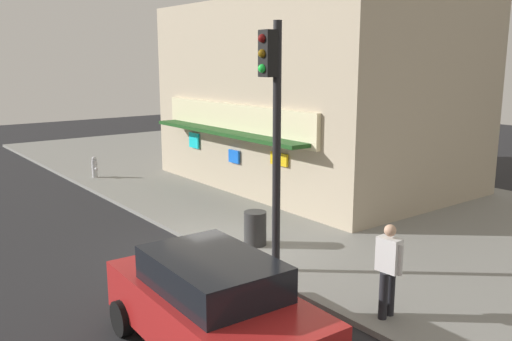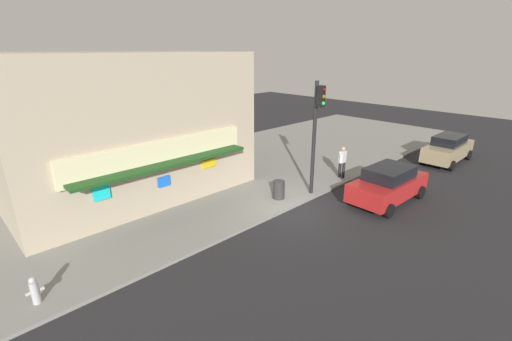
{
  "view_description": "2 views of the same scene",
  "coord_description": "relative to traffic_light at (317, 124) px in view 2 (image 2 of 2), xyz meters",
  "views": [
    {
      "loc": [
        10.78,
        -6.95,
        4.78
      ],
      "look_at": [
        0.06,
        1.27,
        2.01
      ],
      "focal_mm": 38.04,
      "sensor_mm": 36.0,
      "label": 1
    },
    {
      "loc": [
        -11.29,
        -9.28,
        6.94
      ],
      "look_at": [
        -0.77,
        1.59,
        1.65
      ],
      "focal_mm": 24.56,
      "sensor_mm": 36.0,
      "label": 2
    }
  ],
  "objects": [
    {
      "name": "parked_car_red",
      "position": [
        1.99,
        -2.87,
        -2.72
      ],
      "size": [
        4.43,
        2.24,
        1.73
      ],
      "color": "#AD1E1E",
      "rests_on": "ground_plane"
    },
    {
      "name": "trash_can",
      "position": [
        -1.65,
        0.78,
        -3.05
      ],
      "size": [
        0.58,
        0.58,
        0.87
      ],
      "primitive_type": "cylinder",
      "color": "#2D2D2D",
      "rests_on": "sidewalk"
    },
    {
      "name": "ground_plane",
      "position": [
        -1.91,
        -0.31,
        -3.6
      ],
      "size": [
        64.66,
        64.66,
        0.0
      ],
      "primitive_type": "plane",
      "color": "#232326"
    },
    {
      "name": "parked_car_tan",
      "position": [
        10.57,
        -2.65,
        -2.7
      ],
      "size": [
        4.57,
        1.91,
        1.76
      ],
      "color": "#9E8966",
      "rests_on": "ground_plane"
    },
    {
      "name": "pedestrian",
      "position": [
        2.97,
        0.29,
        -2.5
      ],
      "size": [
        0.58,
        0.4,
        1.77
      ],
      "color": "black",
      "rests_on": "sidewalk"
    },
    {
      "name": "sidewalk",
      "position": [
        -1.91,
        5.66,
        -3.54
      ],
      "size": [
        43.11,
        11.94,
        0.12
      ],
      "primitive_type": "cube",
      "color": "gray",
      "rests_on": "ground_plane"
    },
    {
      "name": "fire_hydrant",
      "position": [
        -12.01,
        0.57,
        -3.07
      ],
      "size": [
        0.46,
        0.22,
        0.85
      ],
      "color": "#B2B2B7",
      "rests_on": "sidewalk"
    },
    {
      "name": "traffic_light",
      "position": [
        0.0,
        0.0,
        0.0
      ],
      "size": [
        0.32,
        0.58,
        5.45
      ],
      "color": "black",
      "rests_on": "sidewalk"
    },
    {
      "name": "corner_building",
      "position": [
        -6.22,
        7.05,
        -0.15
      ],
      "size": [
        10.93,
        8.16,
        6.67
      ],
      "color": "tan",
      "rests_on": "sidewalk"
    }
  ]
}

